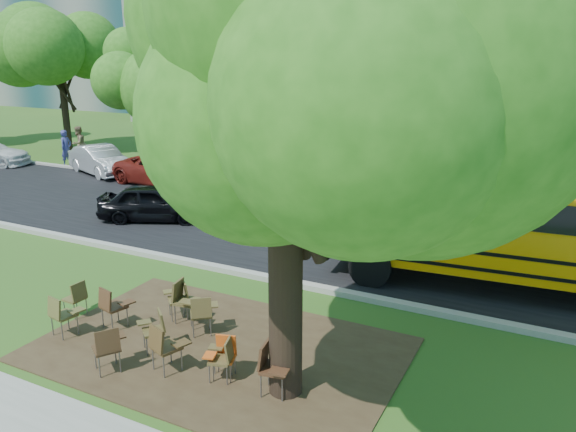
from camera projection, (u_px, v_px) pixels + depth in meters
The scene contains 27 objects.
ground at pixel (192, 328), 11.86m from camera, with size 160.00×160.00×0.00m, color #285219.
dirt_patch at pixel (218, 349), 10.99m from camera, with size 7.00×4.50×0.03m, color #382819.
asphalt_road at pixel (324, 235), 17.84m from camera, with size 80.00×8.00×0.04m, color black.
kerb_near at pixel (262, 277), 14.40m from camera, with size 80.00×0.25×0.14m, color gray.
kerb_far at pixel (367, 204), 21.33m from camera, with size 80.00×0.25×0.14m, color gray.
building_left at pixel (122, 10), 59.86m from camera, with size 26.00×14.00×20.00m, color slate.
bg_tree_0 at pixel (146, 75), 26.94m from camera, with size 5.20×5.20×7.18m.
bg_tree_1 at pixel (59, 57), 31.91m from camera, with size 6.00×6.00×8.40m.
bg_tree_2 at pixel (305, 83), 26.55m from camera, with size 4.80×4.80×6.62m.
main_tree at pixel (285, 41), 8.02m from camera, with size 7.20×7.20×9.37m.
chair_0 at pixel (62, 312), 11.33m from camera, with size 0.66×0.53×0.90m.
chair_1 at pixel (112, 304), 11.67m from camera, with size 0.71×0.55×0.93m.
chair_2 at pixel (108, 345), 10.05m from camera, with size 0.62×0.78×0.92m.
chair_3 at pixel (155, 327), 10.84m from camera, with size 0.71×0.56×0.83m.
chair_4 at pixel (164, 344), 10.03m from camera, with size 0.75×0.59×0.95m.
chair_5 at pixel (223, 353), 9.93m from camera, with size 0.54×0.59×0.79m.
chair_6 at pixel (223, 355), 9.84m from camera, with size 0.60×0.55×0.81m.
chair_7 at pixel (271, 364), 9.38m from camera, with size 0.65×0.64×0.96m.
chair_8 at pixel (77, 295), 12.24m from camera, with size 0.49×0.56×0.83m.
chair_9 at pixel (180, 295), 12.19m from camera, with size 0.73×0.58×0.86m.
chair_10 at pixel (183, 297), 11.93m from camera, with size 0.65×0.65×0.96m.
chair_11 at pixel (202, 311), 11.40m from camera, with size 0.60×0.76×0.89m.
black_car at pixel (154, 203), 19.31m from camera, with size 1.51×3.75×1.28m, color black.
bg_car_silver at pixel (100, 160), 26.69m from camera, with size 1.46×4.19×1.38m, color #A8A8AD.
bg_car_red at pixel (167, 170), 24.51m from camera, with size 2.28×4.95×1.37m, color #5E1510.
pedestrian_a at pixel (66, 148), 28.57m from camera, with size 0.68×0.45×1.86m, color navy.
pedestrian_b at pixel (79, 144), 30.02m from camera, with size 0.90×0.70×1.86m, color #82694E.
Camera 1 is at (6.68, -8.63, 5.59)m, focal length 35.00 mm.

